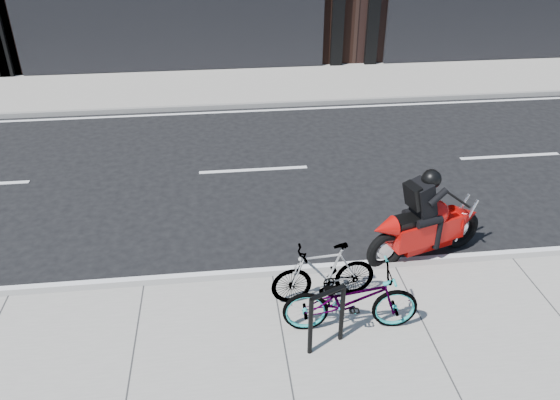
{
  "coord_description": "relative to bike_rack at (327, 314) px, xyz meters",
  "views": [
    {
      "loc": [
        -0.69,
        -8.82,
        5.47
      ],
      "look_at": [
        0.24,
        -0.94,
        0.9
      ],
      "focal_mm": 35.0,
      "sensor_mm": 36.0,
      "label": 1
    }
  ],
  "objects": [
    {
      "name": "ground",
      "position": [
        -0.54,
        3.57,
        -0.68
      ],
      "size": [
        120.0,
        120.0,
        0.0
      ],
      "primitive_type": "plane",
      "color": "black",
      "rests_on": "ground"
    },
    {
      "name": "sidewalk_far",
      "position": [
        -0.54,
        11.32,
        -0.61
      ],
      "size": [
        60.0,
        3.5,
        0.13
      ],
      "primitive_type": "cube",
      "color": "gray",
      "rests_on": "ground"
    },
    {
      "name": "bike_rack",
      "position": [
        0.0,
        0.0,
        0.0
      ],
      "size": [
        0.52,
        0.26,
        0.93
      ],
      "rotation": [
        0.0,
        0.0,
        0.41
      ],
      "color": "black",
      "rests_on": "sidewalk_near"
    },
    {
      "name": "bicycle_front",
      "position": [
        0.39,
        0.32,
        -0.06
      ],
      "size": [
        1.9,
        0.76,
        0.98
      ],
      "primitive_type": "imported",
      "rotation": [
        0.0,
        0.0,
        1.51
      ],
      "color": "gray",
      "rests_on": "sidewalk_near"
    },
    {
      "name": "bicycle_rear",
      "position": [
        0.15,
        0.97,
        -0.08
      ],
      "size": [
        1.59,
        0.57,
        0.94
      ],
      "primitive_type": "imported",
      "rotation": [
        0.0,
        0.0,
        4.8
      ],
      "color": "gray",
      "rests_on": "sidewalk_near"
    },
    {
      "name": "motorcycle",
      "position": [
        2.15,
        2.0,
        0.0
      ],
      "size": [
        2.18,
        0.95,
        1.67
      ],
      "rotation": [
        0.0,
        0.0,
        0.3
      ],
      "color": "black",
      "rests_on": "ground"
    }
  ]
}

